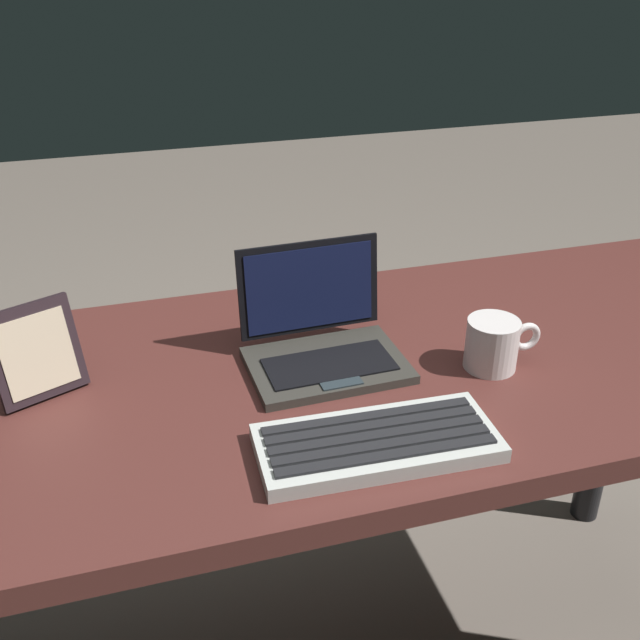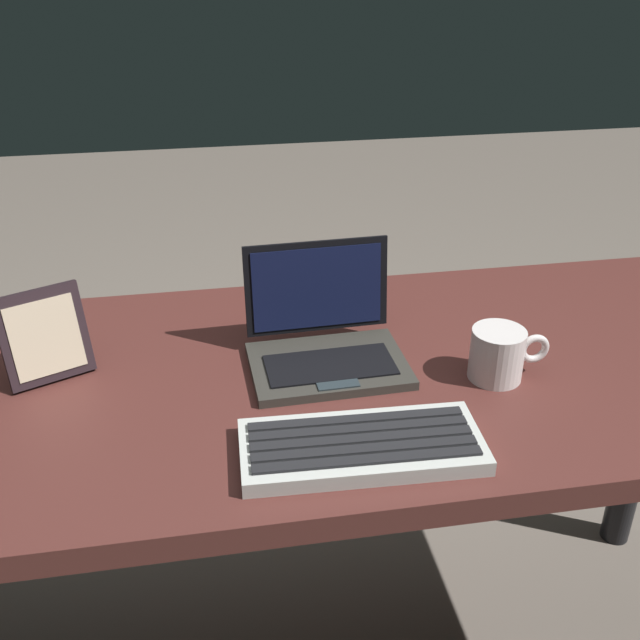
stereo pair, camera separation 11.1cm
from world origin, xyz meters
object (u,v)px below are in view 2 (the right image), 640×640
at_px(photo_frame, 44,336).
at_px(laptop_front, 325,342).
at_px(external_keyboard, 362,446).
at_px(coffee_mug, 499,354).

bearing_deg(photo_frame, laptop_front, -3.64).
relative_size(external_keyboard, photo_frame, 2.26).
height_order(laptop_front, coffee_mug, laptop_front).
height_order(external_keyboard, coffee_mug, coffee_mug).
relative_size(laptop_front, external_keyboard, 0.76).
bearing_deg(coffee_mug, external_keyboard, -149.02).
bearing_deg(coffee_mug, photo_frame, 170.16).
distance_m(laptop_front, coffee_mug, 0.27).
xyz_separation_m(external_keyboard, coffee_mug, (0.24, 0.15, 0.03)).
bearing_deg(external_keyboard, coffee_mug, 30.98).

